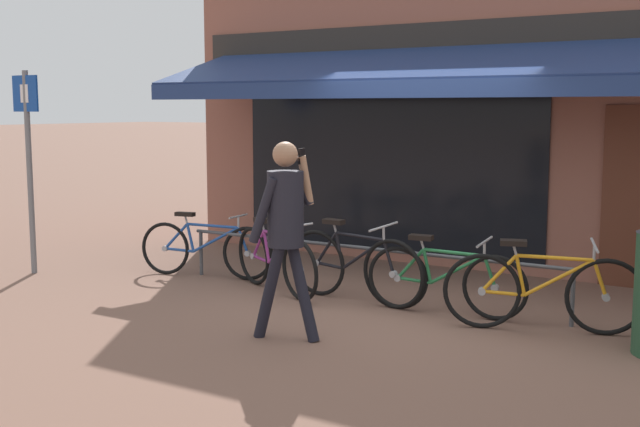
{
  "coord_description": "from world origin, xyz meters",
  "views": [
    {
      "loc": [
        3.68,
        -7.12,
        2.07
      ],
      "look_at": [
        -0.34,
        -0.59,
        1.05
      ],
      "focal_mm": 45.0,
      "sensor_mm": 36.0,
      "label": 1
    }
  ],
  "objects_px": {
    "bicycle_blue": "(205,248)",
    "bicycle_black": "(354,266)",
    "pedestrian_adult": "(286,217)",
    "bicycle_purple": "(275,260)",
    "bicycle_green": "(445,280)",
    "bicycle_orange": "(542,291)",
    "parking_sign": "(28,151)"
  },
  "relations": [
    {
      "from": "bicycle_purple",
      "to": "bicycle_black",
      "type": "height_order",
      "value": "bicycle_black"
    },
    {
      "from": "bicycle_green",
      "to": "bicycle_orange",
      "type": "height_order",
      "value": "bicycle_orange"
    },
    {
      "from": "bicycle_green",
      "to": "bicycle_purple",
      "type": "bearing_deg",
      "value": 177.68
    },
    {
      "from": "bicycle_black",
      "to": "pedestrian_adult",
      "type": "relative_size",
      "value": 0.96
    },
    {
      "from": "bicycle_purple",
      "to": "pedestrian_adult",
      "type": "height_order",
      "value": "pedestrian_adult"
    },
    {
      "from": "bicycle_blue",
      "to": "bicycle_green",
      "type": "relative_size",
      "value": 1.04
    },
    {
      "from": "bicycle_blue",
      "to": "bicycle_black",
      "type": "bearing_deg",
      "value": -17.68
    },
    {
      "from": "bicycle_purple",
      "to": "pedestrian_adult",
      "type": "bearing_deg",
      "value": -28.07
    },
    {
      "from": "bicycle_purple",
      "to": "bicycle_green",
      "type": "height_order",
      "value": "bicycle_purple"
    },
    {
      "from": "bicycle_green",
      "to": "pedestrian_adult",
      "type": "relative_size",
      "value": 0.93
    },
    {
      "from": "bicycle_green",
      "to": "pedestrian_adult",
      "type": "bearing_deg",
      "value": -124.17
    },
    {
      "from": "bicycle_blue",
      "to": "pedestrian_adult",
      "type": "distance_m",
      "value": 2.98
    },
    {
      "from": "bicycle_orange",
      "to": "pedestrian_adult",
      "type": "height_order",
      "value": "pedestrian_adult"
    },
    {
      "from": "pedestrian_adult",
      "to": "bicycle_black",
      "type": "bearing_deg",
      "value": 101.25
    },
    {
      "from": "bicycle_orange",
      "to": "pedestrian_adult",
      "type": "relative_size",
      "value": 0.98
    },
    {
      "from": "bicycle_blue",
      "to": "pedestrian_adult",
      "type": "xyz_separation_m",
      "value": [
        2.33,
        -1.69,
        0.75
      ]
    },
    {
      "from": "bicycle_blue",
      "to": "bicycle_black",
      "type": "relative_size",
      "value": 1.0
    },
    {
      "from": "bicycle_blue",
      "to": "bicycle_purple",
      "type": "height_order",
      "value": "bicycle_purple"
    },
    {
      "from": "bicycle_blue",
      "to": "bicycle_orange",
      "type": "distance_m",
      "value": 4.23
    },
    {
      "from": "bicycle_blue",
      "to": "parking_sign",
      "type": "distance_m",
      "value": 2.5
    },
    {
      "from": "bicycle_black",
      "to": "pedestrian_adult",
      "type": "height_order",
      "value": "pedestrian_adult"
    },
    {
      "from": "bicycle_blue",
      "to": "bicycle_purple",
      "type": "distance_m",
      "value": 1.22
    },
    {
      "from": "bicycle_green",
      "to": "bicycle_black",
      "type": "bearing_deg",
      "value": 175.93
    },
    {
      "from": "bicycle_blue",
      "to": "pedestrian_adult",
      "type": "height_order",
      "value": "pedestrian_adult"
    },
    {
      "from": "bicycle_black",
      "to": "bicycle_green",
      "type": "xyz_separation_m",
      "value": [
        1.04,
        0.01,
        -0.04
      ]
    },
    {
      "from": "bicycle_purple",
      "to": "bicycle_orange",
      "type": "bearing_deg",
      "value": 23.4
    },
    {
      "from": "bicycle_purple",
      "to": "bicycle_black",
      "type": "distance_m",
      "value": 0.97
    },
    {
      "from": "bicycle_green",
      "to": "bicycle_orange",
      "type": "xyz_separation_m",
      "value": [
        1.02,
        -0.12,
        0.03
      ]
    },
    {
      "from": "pedestrian_adult",
      "to": "bicycle_blue",
      "type": "bearing_deg",
      "value": 149.2
    },
    {
      "from": "bicycle_green",
      "to": "bicycle_blue",
      "type": "bearing_deg",
      "value": 172.7
    },
    {
      "from": "bicycle_purple",
      "to": "pedestrian_adult",
      "type": "xyz_separation_m",
      "value": [
        1.13,
        -1.46,
        0.74
      ]
    },
    {
      "from": "bicycle_blue",
      "to": "parking_sign",
      "type": "bearing_deg",
      "value": -168.12
    }
  ]
}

